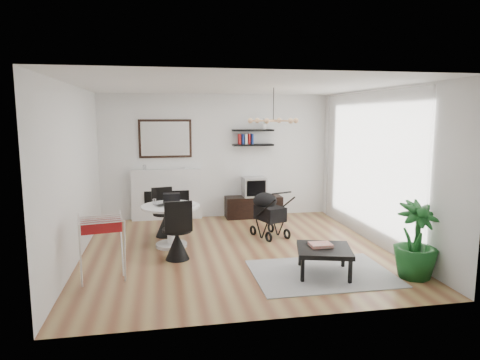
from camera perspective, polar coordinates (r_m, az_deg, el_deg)
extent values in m
plane|color=brown|center=(7.27, -0.53, -9.34)|extent=(5.00, 5.00, 0.00)
plane|color=white|center=(6.93, -0.56, 12.42)|extent=(5.00, 5.00, 0.00)
plane|color=white|center=(9.43, -3.16, 3.17)|extent=(5.00, 0.00, 5.00)
plane|color=white|center=(6.99, -21.17, 0.73)|extent=(0.00, 5.00, 5.00)
plane|color=white|center=(7.80, 17.88, 1.64)|extent=(0.00, 5.00, 5.00)
cube|color=white|center=(7.93, 16.56, 1.81)|extent=(0.04, 3.60, 2.60)
cube|color=white|center=(9.38, -9.74, -1.90)|extent=(1.50, 0.15, 1.10)
cube|color=black|center=(9.34, -9.72, -2.39)|extent=(0.95, 0.06, 0.32)
cube|color=black|center=(9.31, -9.93, 5.46)|extent=(1.12, 0.03, 0.82)
cube|color=white|center=(9.29, -9.93, 5.45)|extent=(1.02, 0.01, 0.72)
cube|color=black|center=(9.41, 1.73, 4.70)|extent=(0.90, 0.25, 0.04)
cube|color=black|center=(9.40, 1.73, 6.64)|extent=(0.90, 0.25, 0.04)
cube|color=black|center=(9.51, 1.81, -3.59)|extent=(1.25, 0.44, 0.47)
cube|color=#BABABC|center=(9.43, 1.91, -0.92)|extent=(0.49, 0.43, 0.43)
cube|color=black|center=(9.23, 2.19, -1.13)|extent=(0.42, 0.01, 0.34)
cylinder|color=white|center=(7.55, -9.12, -8.53)|extent=(0.53, 0.53, 0.06)
cylinder|color=white|center=(7.46, -9.19, -6.01)|extent=(0.13, 0.13, 0.63)
cylinder|color=white|center=(7.38, -9.25, -3.50)|extent=(0.99, 0.99, 0.04)
imported|color=black|center=(7.35, -9.84, -3.32)|extent=(0.38, 0.36, 0.03)
cube|color=black|center=(7.54, -9.11, -2.43)|extent=(0.29, 0.18, 0.17)
cube|color=white|center=(7.29, -7.60, -3.42)|extent=(0.45, 0.42, 0.01)
cylinder|color=white|center=(7.49, -11.33, -2.84)|extent=(0.06, 0.06, 0.10)
cylinder|color=black|center=(8.08, -10.02, -4.41)|extent=(0.43, 0.43, 0.05)
cone|color=black|center=(8.13, -9.97, -6.01)|extent=(0.35, 0.35, 0.41)
cube|color=black|center=(8.21, -10.37, -2.47)|extent=(0.39, 0.12, 0.44)
cylinder|color=black|center=(6.77, -8.41, -6.62)|extent=(0.46, 0.46, 0.05)
cone|color=black|center=(6.84, -8.36, -8.64)|extent=(0.38, 0.38, 0.44)
cube|color=black|center=(6.51, -8.21, -4.86)|extent=(0.42, 0.08, 0.47)
cube|color=maroon|center=(6.04, -18.05, -5.72)|extent=(0.56, 0.38, 0.14)
cube|color=black|center=(7.96, 4.02, -4.44)|extent=(0.54, 0.65, 0.26)
ellipsoid|color=black|center=(8.05, 3.35, -2.79)|extent=(0.45, 0.45, 0.32)
cylinder|color=black|center=(7.59, 5.58, -1.73)|extent=(0.39, 0.17, 0.03)
torus|color=black|center=(8.15, 1.75, -6.75)|extent=(0.11, 0.20, 0.20)
torus|color=black|center=(8.37, 4.12, -6.35)|extent=(0.11, 0.20, 0.20)
torus|color=black|center=(7.73, 3.85, -7.61)|extent=(0.11, 0.20, 0.20)
torus|color=black|center=(7.96, 6.29, -7.16)|extent=(0.11, 0.20, 0.20)
cube|color=#9F9F9F|center=(6.36, 10.86, -12.10)|extent=(1.96, 1.42, 0.01)
cube|color=black|center=(6.21, 11.15, -9.13)|extent=(0.91, 0.91, 0.06)
cube|color=black|center=(5.95, 8.33, -11.80)|extent=(0.04, 0.04, 0.32)
cube|color=black|center=(6.02, 14.48, -11.74)|extent=(0.04, 0.04, 0.32)
cube|color=black|center=(6.55, 8.02, -9.88)|extent=(0.04, 0.04, 0.32)
cube|color=black|center=(6.61, 13.58, -9.85)|extent=(0.04, 0.04, 0.32)
cube|color=#DC4E37|center=(6.26, 10.70, -8.49)|extent=(0.31, 0.24, 0.04)
imported|color=#17511D|center=(6.42, 22.40, -7.43)|extent=(0.67, 0.67, 1.07)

